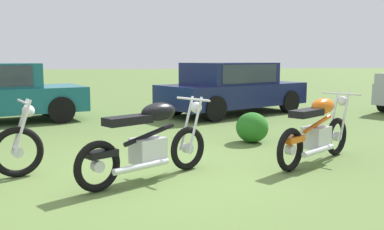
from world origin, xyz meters
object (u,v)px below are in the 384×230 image
(shrub_low, at_px, (252,127))
(car_navy, at_px, (232,86))
(motorcycle_orange, at_px, (317,130))
(motorcycle_black, at_px, (149,142))

(shrub_low, bearing_deg, car_navy, 77.76)
(motorcycle_orange, xyz_separation_m, car_navy, (0.46, 5.60, 0.32))
(shrub_low, bearing_deg, motorcycle_orange, -76.49)
(motorcycle_orange, bearing_deg, shrub_low, 70.26)
(motorcycle_black, height_order, motorcycle_orange, same)
(motorcycle_orange, bearing_deg, car_navy, 52.04)
(motorcycle_black, height_order, car_navy, car_navy)
(motorcycle_orange, distance_m, shrub_low, 1.71)
(motorcycle_orange, distance_m, car_navy, 5.63)
(motorcycle_black, bearing_deg, shrub_low, 11.95)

